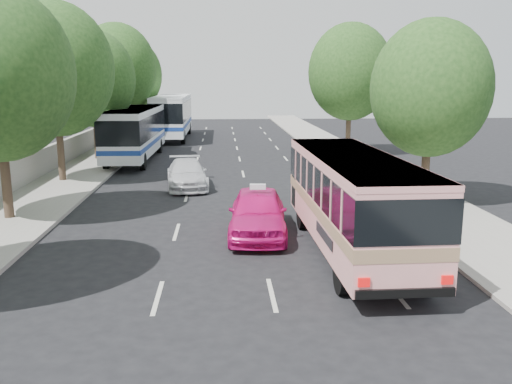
{
  "coord_description": "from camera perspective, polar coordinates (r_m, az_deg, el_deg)",
  "views": [
    {
      "loc": [
        -0.24,
        -14.96,
        5.41
      ],
      "look_at": [
        0.93,
        3.21,
        1.6
      ],
      "focal_mm": 38.0,
      "sensor_mm": 36.0,
      "label": 1
    }
  ],
  "objects": [
    {
      "name": "ground",
      "position": [
        15.91,
        -2.61,
        -8.08
      ],
      "size": [
        120.0,
        120.0,
        0.0
      ],
      "primitive_type": "plane",
      "color": "black",
      "rests_on": "ground"
    },
    {
      "name": "tree_left_f",
      "position": [
        53.56,
        -12.99,
        12.16
      ],
      "size": [
        5.88,
        5.88,
        9.16
      ],
      "color": "#38281E",
      "rests_on": "ground"
    },
    {
      "name": "taxi_roof_sign",
      "position": [
        18.75,
        0.19,
        0.57
      ],
      "size": [
        0.56,
        0.22,
        0.18
      ],
      "primitive_type": "cube",
      "rotation": [
        0.0,
        0.0,
        -0.07
      ],
      "color": "silver",
      "rests_on": "pink_taxi"
    },
    {
      "name": "tree_left_e",
      "position": [
        45.65,
        -14.37,
        12.75
      ],
      "size": [
        6.3,
        6.3,
        9.82
      ],
      "color": "#38281E",
      "rests_on": "ground"
    },
    {
      "name": "sidewalk_right",
      "position": [
        36.43,
        10.26,
        3.19
      ],
      "size": [
        4.0,
        90.0,
        0.12
      ],
      "primitive_type": "cube",
      "color": "#9E998E",
      "rests_on": "ground"
    },
    {
      "name": "pink_taxi",
      "position": [
        18.95,
        0.18,
        -2.16
      ],
      "size": [
        2.32,
        5.01,
        1.66
      ],
      "primitive_type": "imported",
      "rotation": [
        0.0,
        0.0,
        -0.07
      ],
      "color": "#DD1379",
      "rests_on": "ground"
    },
    {
      "name": "tree_right_far",
      "position": [
        40.01,
        10.03,
        12.67
      ],
      "size": [
        6.0,
        6.0,
        9.35
      ],
      "color": "#38281E",
      "rests_on": "ground"
    },
    {
      "name": "sidewalk_left",
      "position": [
        36.31,
        -16.81,
        2.87
      ],
      "size": [
        4.0,
        90.0,
        0.15
      ],
      "primitive_type": "cube",
      "color": "#9E998E",
      "rests_on": "ground"
    },
    {
      "name": "tour_coach_rear",
      "position": [
        50.84,
        -8.8,
        8.24
      ],
      "size": [
        2.82,
        13.05,
        3.91
      ],
      "rotation": [
        0.0,
        0.0,
        0.0
      ],
      "color": "white",
      "rests_on": "ground"
    },
    {
      "name": "low_wall",
      "position": [
        36.65,
        -19.63,
        4.07
      ],
      "size": [
        0.3,
        90.0,
        1.5
      ],
      "primitive_type": "cube",
      "color": "#9E998E",
      "rests_on": "sidewalk_left"
    },
    {
      "name": "pink_bus",
      "position": [
        17.08,
        10.13,
        -0.12
      ],
      "size": [
        2.64,
        9.77,
        3.11
      ],
      "rotation": [
        0.0,
        0.0,
        0.02
      ],
      "color": "pink",
      "rests_on": "ground"
    },
    {
      "name": "tour_coach_front",
      "position": [
        37.37,
        -12.6,
        6.45
      ],
      "size": [
        2.73,
        11.68,
        3.48
      ],
      "rotation": [
        0.0,
        0.0,
        -0.02
      ],
      "color": "white",
      "rests_on": "ground"
    },
    {
      "name": "tree_right_near",
      "position": [
        24.61,
        18.14,
        10.77
      ],
      "size": [
        5.1,
        5.1,
        7.95
      ],
      "color": "#38281E",
      "rests_on": "ground"
    },
    {
      "name": "tree_left_c",
      "position": [
        30.1,
        -20.35,
        12.47
      ],
      "size": [
        6.0,
        6.0,
        9.35
      ],
      "color": "#38281E",
      "rests_on": "ground"
    },
    {
      "name": "tree_left_d",
      "position": [
        37.82,
        -16.69,
        11.68
      ],
      "size": [
        5.52,
        5.52,
        8.6
      ],
      "color": "#38281E",
      "rests_on": "ground"
    },
    {
      "name": "white_pickup",
      "position": [
        27.67,
        -7.28,
        1.91
      ],
      "size": [
        2.45,
        4.95,
        1.38
      ],
      "primitive_type": "imported",
      "rotation": [
        0.0,
        0.0,
        0.11
      ],
      "color": "silver",
      "rests_on": "ground"
    }
  ]
}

